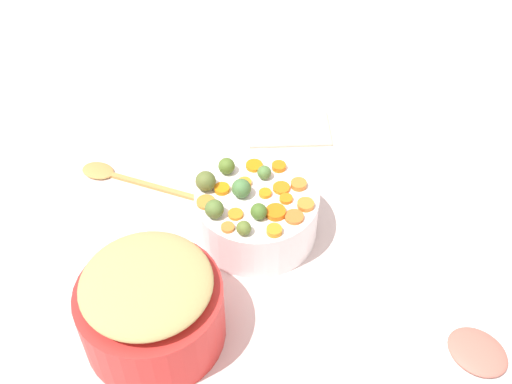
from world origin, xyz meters
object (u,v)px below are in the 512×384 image
(serving_bowl_carrots, at_px, (256,214))
(wooden_spoon, at_px, (114,175))
(metal_pot, at_px, (152,313))
(ham_plate, at_px, (485,367))

(serving_bowl_carrots, bearing_deg, wooden_spoon, 144.44)
(metal_pot, bearing_deg, wooden_spoon, 100.44)
(metal_pot, relative_size, ham_plate, 1.08)
(metal_pot, xyz_separation_m, ham_plate, (0.56, -0.16, -0.06))
(ham_plate, bearing_deg, wooden_spoon, 137.61)
(serving_bowl_carrots, relative_size, metal_pot, 0.98)
(serving_bowl_carrots, xyz_separation_m, metal_pot, (-0.22, -0.21, 0.01))
(metal_pot, bearing_deg, ham_plate, -15.91)
(serving_bowl_carrots, bearing_deg, metal_pot, -135.47)
(wooden_spoon, relative_size, ham_plate, 1.12)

